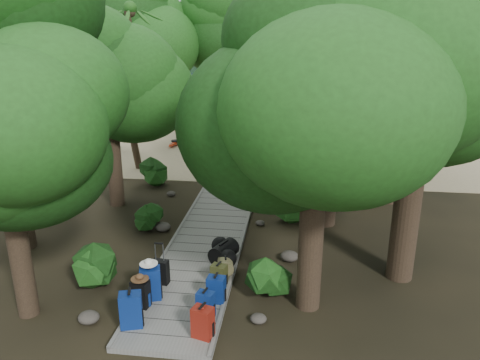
% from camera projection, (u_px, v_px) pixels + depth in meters
% --- Properties ---
extents(ground, '(120.00, 120.00, 0.00)m').
position_uv_depth(ground, '(209.00, 240.00, 13.38)').
color(ground, black).
rests_on(ground, ground).
extents(sand_beach, '(40.00, 22.00, 0.02)m').
position_uv_depth(sand_beach, '(258.00, 125.00, 28.41)').
color(sand_beach, tan).
rests_on(sand_beach, ground).
extents(boardwalk, '(2.00, 12.00, 0.12)m').
position_uv_depth(boardwalk, '(215.00, 224.00, 14.30)').
color(boardwalk, slate).
rests_on(boardwalk, ground).
extents(backpack_left_a, '(0.50, 0.42, 0.82)m').
position_uv_depth(backpack_left_a, '(131.00, 308.00, 9.27)').
color(backpack_left_a, navy).
rests_on(backpack_left_a, boardwalk).
extents(backpack_left_b, '(0.41, 0.32, 0.67)m').
position_uv_depth(backpack_left_b, '(141.00, 292.00, 9.95)').
color(backpack_left_b, black).
rests_on(backpack_left_b, boardwalk).
extents(backpack_left_c, '(0.52, 0.43, 0.82)m').
position_uv_depth(backpack_left_c, '(150.00, 282.00, 10.22)').
color(backpack_left_c, navy).
rests_on(backpack_left_c, boardwalk).
extents(backpack_right_a, '(0.46, 0.38, 0.70)m').
position_uv_depth(backpack_right_a, '(203.00, 321.00, 8.98)').
color(backpack_right_a, maroon).
rests_on(backpack_right_a, boardwalk).
extents(backpack_right_b, '(0.40, 0.32, 0.63)m').
position_uv_depth(backpack_right_b, '(206.00, 303.00, 9.60)').
color(backpack_right_b, navy).
rests_on(backpack_right_b, boardwalk).
extents(backpack_right_c, '(0.41, 0.31, 0.65)m').
position_uv_depth(backpack_right_c, '(216.00, 288.00, 10.13)').
color(backpack_right_c, navy).
rests_on(backpack_right_c, boardwalk).
extents(backpack_right_d, '(0.40, 0.34, 0.53)m').
position_uv_depth(backpack_right_d, '(219.00, 273.00, 10.83)').
color(backpack_right_d, '#42431A').
rests_on(backpack_right_d, boardwalk).
extents(duffel_right_khaki, '(0.48, 0.63, 0.37)m').
position_uv_depth(duffel_right_khaki, '(225.00, 264.00, 11.41)').
color(duffel_right_khaki, olive).
rests_on(duffel_right_khaki, boardwalk).
extents(duffel_right_black, '(0.74, 0.89, 0.48)m').
position_uv_depth(duffel_right_black, '(224.00, 252.00, 11.92)').
color(duffel_right_black, black).
rests_on(duffel_right_black, boardwalk).
extents(suitcase_on_boardwalk, '(0.40, 0.26, 0.59)m').
position_uv_depth(suitcase_on_boardwalk, '(161.00, 272.00, 10.86)').
color(suitcase_on_boardwalk, black).
rests_on(suitcase_on_boardwalk, boardwalk).
extents(lone_suitcase_on_sand, '(0.42, 0.28, 0.61)m').
position_uv_depth(lone_suitcase_on_sand, '(248.00, 156.00, 20.53)').
color(lone_suitcase_on_sand, black).
rests_on(lone_suitcase_on_sand, sand_beach).
extents(hat_brown, '(0.38, 0.38, 0.11)m').
position_uv_depth(hat_brown, '(140.00, 277.00, 9.81)').
color(hat_brown, '#51351E').
rests_on(hat_brown, backpack_left_b).
extents(hat_white, '(0.40, 0.40, 0.13)m').
position_uv_depth(hat_white, '(148.00, 261.00, 10.12)').
color(hat_white, silver).
rests_on(hat_white, backpack_left_c).
extents(kayak, '(1.11, 3.22, 0.32)m').
position_uv_depth(kayak, '(175.00, 142.00, 23.60)').
color(kayak, '#A2270D').
rests_on(kayak, sand_beach).
extents(sun_lounger, '(0.87, 1.90, 0.59)m').
position_uv_depth(sun_lounger, '(317.00, 147.00, 22.10)').
color(sun_lounger, silver).
rests_on(sun_lounger, sand_beach).
extents(tree_right_a, '(4.46, 4.46, 7.43)m').
position_uv_depth(tree_right_a, '(316.00, 141.00, 9.09)').
color(tree_right_a, black).
rests_on(tree_right_a, ground).
extents(tree_right_b, '(4.97, 4.97, 8.88)m').
position_uv_depth(tree_right_b, '(421.00, 95.00, 10.03)').
color(tree_right_b, black).
rests_on(tree_right_b, ground).
extents(tree_right_c, '(5.22, 5.22, 9.03)m').
position_uv_depth(tree_right_c, '(334.00, 75.00, 13.04)').
color(tree_right_c, black).
rests_on(tree_right_c, ground).
extents(tree_right_d, '(5.70, 5.70, 10.45)m').
position_uv_depth(tree_right_d, '(404.00, 45.00, 14.64)').
color(tree_right_d, black).
rests_on(tree_right_d, ground).
extents(tree_right_e, '(5.61, 5.61, 10.10)m').
position_uv_depth(tree_right_e, '(344.00, 46.00, 17.82)').
color(tree_right_e, black).
rests_on(tree_right_e, ground).
extents(tree_right_f, '(5.66, 5.66, 10.11)m').
position_uv_depth(tree_right_f, '(396.00, 44.00, 19.68)').
color(tree_right_f, black).
rests_on(tree_right_f, ground).
extents(tree_left_a, '(3.67, 3.67, 6.12)m').
position_uv_depth(tree_left_a, '(7.00, 178.00, 9.03)').
color(tree_left_a, black).
rests_on(tree_left_a, ground).
extents(tree_left_c, '(4.10, 4.10, 7.12)m').
position_uv_depth(tree_left_c, '(108.00, 100.00, 14.86)').
color(tree_left_c, black).
rests_on(tree_left_c, ground).
extents(tree_back_a, '(5.47, 5.47, 9.47)m').
position_uv_depth(tree_back_a, '(224.00, 44.00, 26.49)').
color(tree_back_a, black).
rests_on(tree_back_a, ground).
extents(tree_back_b, '(5.72, 5.72, 10.22)m').
position_uv_depth(tree_back_b, '(290.00, 37.00, 26.83)').
color(tree_back_b, black).
rests_on(tree_back_b, ground).
extents(tree_back_c, '(4.46, 4.46, 8.04)m').
position_uv_depth(tree_back_c, '(347.00, 59.00, 25.50)').
color(tree_back_c, black).
rests_on(tree_back_c, ground).
extents(tree_back_d, '(5.40, 5.40, 9.00)m').
position_uv_depth(tree_back_d, '(152.00, 49.00, 25.70)').
color(tree_back_d, black).
rests_on(tree_back_d, ground).
extents(palm_right_a, '(4.42, 4.42, 7.54)m').
position_uv_depth(palm_right_a, '(324.00, 82.00, 17.78)').
color(palm_right_a, '#164212').
rests_on(palm_right_a, ground).
extents(palm_right_b, '(4.89, 4.89, 9.45)m').
position_uv_depth(palm_right_b, '(367.00, 50.00, 21.38)').
color(palm_right_b, '#164212').
rests_on(palm_right_b, ground).
extents(palm_right_c, '(4.09, 4.09, 6.51)m').
position_uv_depth(palm_right_c, '(294.00, 77.00, 24.05)').
color(palm_right_c, '#164212').
rests_on(palm_right_c, ground).
extents(palm_left_a, '(3.98, 3.98, 6.33)m').
position_uv_depth(palm_left_a, '(128.00, 94.00, 18.89)').
color(palm_left_a, '#164212').
rests_on(palm_left_a, ground).
extents(rock_left_a, '(0.45, 0.40, 0.25)m').
position_uv_depth(rock_left_a, '(89.00, 317.00, 9.66)').
color(rock_left_a, '#4C473F').
rests_on(rock_left_a, ground).
extents(rock_left_b, '(0.32, 0.29, 0.18)m').
position_uv_depth(rock_left_b, '(104.00, 257.00, 12.21)').
color(rock_left_b, '#4C473F').
rests_on(rock_left_b, ground).
extents(rock_left_c, '(0.48, 0.43, 0.26)m').
position_uv_depth(rock_left_c, '(163.00, 227.00, 13.93)').
color(rock_left_c, '#4C473F').
rests_on(rock_left_c, ground).
extents(rock_left_d, '(0.32, 0.29, 0.18)m').
position_uv_depth(rock_left_d, '(171.00, 194.00, 16.75)').
color(rock_left_d, '#4C473F').
rests_on(rock_left_d, ground).
extents(rock_right_a, '(0.35, 0.31, 0.19)m').
position_uv_depth(rock_right_a, '(258.00, 319.00, 9.67)').
color(rock_right_a, '#4C473F').
rests_on(rock_right_a, ground).
extents(rock_right_b, '(0.48, 0.43, 0.26)m').
position_uv_depth(rock_right_b, '(289.00, 256.00, 12.18)').
color(rock_right_b, '#4C473F').
rests_on(rock_right_b, ground).
extents(rock_right_c, '(0.28, 0.25, 0.15)m').
position_uv_depth(rock_right_c, '(260.00, 223.00, 14.33)').
color(rock_right_c, '#4C473F').
rests_on(rock_right_c, ground).
extents(rock_right_d, '(0.57, 0.52, 0.32)m').
position_uv_depth(rock_right_d, '(314.00, 194.00, 16.53)').
color(rock_right_d, '#4C473F').
rests_on(rock_right_d, ground).
extents(shrub_left_a, '(1.14, 1.14, 1.03)m').
position_uv_depth(shrub_left_a, '(96.00, 268.00, 10.81)').
color(shrub_left_a, '#1C4715').
rests_on(shrub_left_a, ground).
extents(shrub_left_b, '(0.82, 0.82, 0.74)m').
position_uv_depth(shrub_left_b, '(152.00, 218.00, 13.96)').
color(shrub_left_b, '#1C4715').
rests_on(shrub_left_b, ground).
extents(shrub_left_c, '(1.14, 1.14, 1.02)m').
position_uv_depth(shrub_left_c, '(152.00, 172.00, 17.81)').
color(shrub_left_c, '#1C4715').
rests_on(shrub_left_c, ground).
extents(shrub_right_a, '(1.06, 1.06, 0.96)m').
position_uv_depth(shrub_right_a, '(267.00, 278.00, 10.48)').
color(shrub_right_a, '#1C4715').
rests_on(shrub_right_a, ground).
extents(shrub_right_b, '(1.36, 1.36, 1.22)m').
position_uv_depth(shrub_right_b, '(294.00, 202.00, 14.53)').
color(shrub_right_b, '#1C4715').
rests_on(shrub_right_b, ground).
extents(shrub_right_c, '(0.87, 0.87, 0.78)m').
position_uv_depth(shrub_right_c, '(294.00, 169.00, 18.53)').
color(shrub_right_c, '#1C4715').
rests_on(shrub_right_c, ground).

